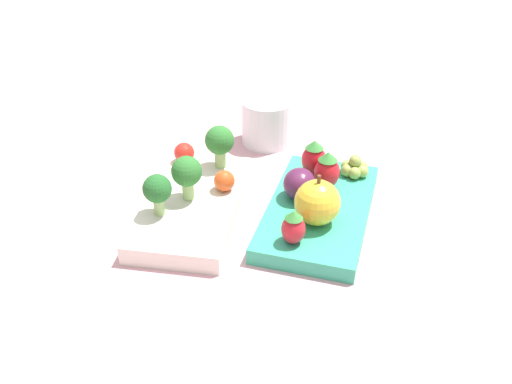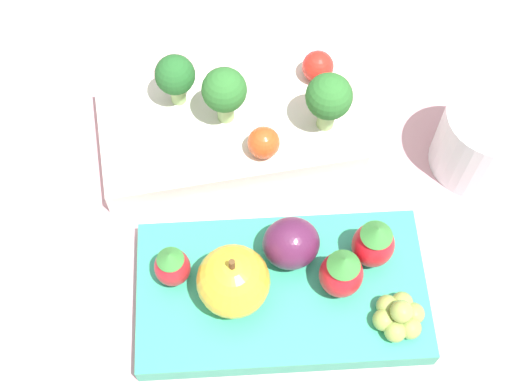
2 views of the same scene
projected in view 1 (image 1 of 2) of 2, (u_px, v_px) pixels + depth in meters
ground_plane at (255, 213)px, 0.69m from camera, size 4.00×4.00×0.00m
bento_box_savoury at (193, 206)px, 0.69m from camera, size 0.22×0.12×0.02m
bento_box_fruit at (319, 209)px, 0.68m from camera, size 0.23×0.15×0.02m
broccoli_floret_0 at (187, 173)px, 0.66m from camera, size 0.04×0.04×0.06m
broccoli_floret_1 at (220, 142)px, 0.72m from camera, size 0.04×0.04×0.06m
broccoli_floret_2 at (157, 190)px, 0.64m from camera, size 0.03×0.03×0.05m
cherry_tomato_0 at (224, 181)px, 0.69m from camera, size 0.03×0.03×0.03m
cherry_tomato_1 at (184, 153)px, 0.75m from camera, size 0.03×0.03×0.03m
apple at (317, 203)px, 0.63m from camera, size 0.05×0.05×0.06m
strawberry_0 at (293, 227)px, 0.60m from camera, size 0.03×0.03×0.04m
strawberry_1 at (327, 170)px, 0.70m from camera, size 0.03×0.03×0.05m
strawberry_2 at (314, 158)px, 0.72m from camera, size 0.03×0.03×0.05m
plum at (299, 184)px, 0.68m from camera, size 0.04×0.04×0.04m
grape_cluster at (355, 168)px, 0.73m from camera, size 0.04×0.04×0.03m
drinking_cup at (267, 122)px, 0.83m from camera, size 0.07×0.07×0.07m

